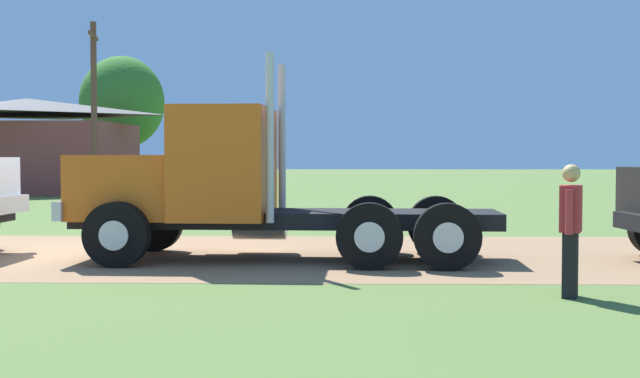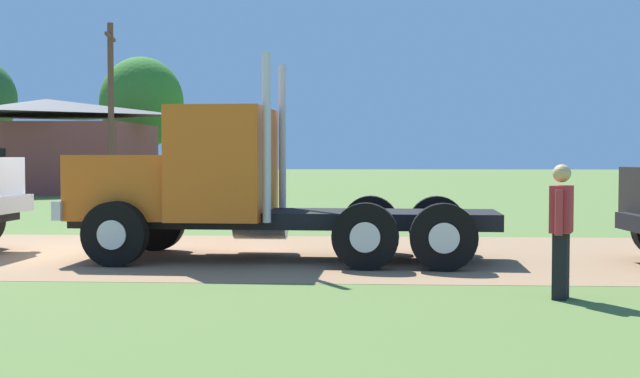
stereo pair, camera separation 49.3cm
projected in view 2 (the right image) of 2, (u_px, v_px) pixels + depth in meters
ground_plane at (72, 253)px, 15.50m from camera, size 200.00×200.00×0.00m
dirt_track at (72, 253)px, 15.50m from camera, size 120.00×6.99×0.01m
truck_foreground_white at (224, 188)px, 14.60m from camera, size 7.61×2.94×3.55m
visitor_walking_mid at (561, 227)px, 10.51m from camera, size 0.38×0.55×1.73m
shed_building at (47, 148)px, 41.31m from camera, size 10.08×7.64×4.72m
utility_pole_far at (111, 105)px, 35.35m from camera, size 0.48×2.20×7.57m
tree_mid at (142, 103)px, 48.39m from camera, size 4.91×4.91×7.70m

